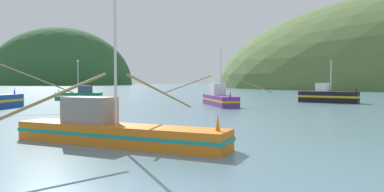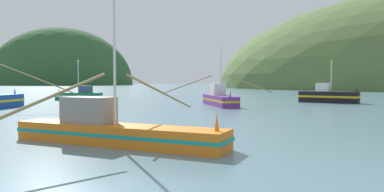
{
  "view_description": "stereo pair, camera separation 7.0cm",
  "coord_description": "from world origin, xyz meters",
  "px_view_note": "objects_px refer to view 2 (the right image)",
  "views": [
    {
      "loc": [
        2.1,
        -7.94,
        3.0
      ],
      "look_at": [
        1.13,
        29.05,
        1.4
      ],
      "focal_mm": 34.08,
      "sensor_mm": 36.0,
      "label": 1
    },
    {
      "loc": [
        2.17,
        -7.94,
        3.0
      ],
      "look_at": [
        1.13,
        29.05,
        1.4
      ],
      "focal_mm": 34.08,
      "sensor_mm": 36.0,
      "label": 2
    }
  ],
  "objects_px": {
    "fishing_boat_black": "(328,96)",
    "fishing_boat_orange": "(112,130)",
    "fishing_boat_purple": "(219,98)",
    "fishing_boat_green": "(80,95)"
  },
  "relations": [
    {
      "from": "fishing_boat_purple",
      "to": "fishing_boat_orange",
      "type": "height_order",
      "value": "fishing_boat_orange"
    },
    {
      "from": "fishing_boat_purple",
      "to": "fishing_boat_orange",
      "type": "bearing_deg",
      "value": -26.22
    },
    {
      "from": "fishing_boat_black",
      "to": "fishing_boat_orange",
      "type": "height_order",
      "value": "fishing_boat_orange"
    },
    {
      "from": "fishing_boat_orange",
      "to": "fishing_boat_purple",
      "type": "bearing_deg",
      "value": 99.42
    },
    {
      "from": "fishing_boat_purple",
      "to": "fishing_boat_green",
      "type": "distance_m",
      "value": 23.02
    },
    {
      "from": "fishing_boat_orange",
      "to": "fishing_boat_green",
      "type": "relative_size",
      "value": 2.14
    },
    {
      "from": "fishing_boat_black",
      "to": "fishing_boat_green",
      "type": "relative_size",
      "value": 1.05
    },
    {
      "from": "fishing_boat_orange",
      "to": "fishing_boat_green",
      "type": "bearing_deg",
      "value": 133.61
    },
    {
      "from": "fishing_boat_black",
      "to": "fishing_boat_green",
      "type": "bearing_deg",
      "value": -155.33
    },
    {
      "from": "fishing_boat_black",
      "to": "fishing_boat_purple",
      "type": "height_order",
      "value": "fishing_boat_purple"
    }
  ]
}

